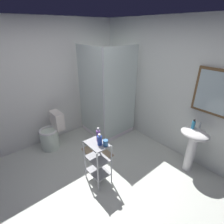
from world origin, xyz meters
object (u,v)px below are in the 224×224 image
at_px(shower_stall, 107,115).
at_px(shampoo_bottle_blue, 100,140).
at_px(storage_cart, 98,159).
at_px(conditioner_bottle_purple, 98,136).
at_px(toilet, 52,134).
at_px(pedestal_sink, 193,142).
at_px(rinse_cup, 106,143).
at_px(bath_mat, 97,152).
at_px(hand_soap_bottle, 193,125).

relative_size(shower_stall, shampoo_bottle_blue, 10.84).
height_order(storage_cart, conditioner_bottle_purple, conditioner_bottle_purple).
bearing_deg(toilet, storage_cart, 8.32).
height_order(shower_stall, storage_cart, shower_stall).
height_order(storage_cart, shampoo_bottle_blue, shampoo_bottle_blue).
distance_m(pedestal_sink, rinse_cup, 1.49).
xyz_separation_m(toilet, storage_cart, (1.36, 0.20, 0.12)).
distance_m(rinse_cup, bath_mat, 1.11).
distance_m(storage_cart, conditioner_bottle_purple, 0.41).
xyz_separation_m(pedestal_sink, bath_mat, (-1.41, -0.98, -0.57)).
bearing_deg(shower_stall, toilet, -103.44).
relative_size(hand_soap_bottle, rinse_cup, 1.70).
bearing_deg(toilet, bath_mat, 37.29).
height_order(shampoo_bottle_blue, rinse_cup, shampoo_bottle_blue).
xyz_separation_m(storage_cart, bath_mat, (-0.58, 0.39, -0.43)).
distance_m(shower_stall, toilet, 1.28).
xyz_separation_m(storage_cart, shampoo_bottle_blue, (0.05, 0.01, 0.38)).
height_order(shower_stall, bath_mat, shower_stall).
relative_size(conditioner_bottle_purple, shampoo_bottle_blue, 1.27).
bearing_deg(pedestal_sink, hand_soap_bottle, 165.42).
relative_size(storage_cart, hand_soap_bottle, 4.47).
bearing_deg(toilet, shower_stall, 76.56).
bearing_deg(shower_stall, storage_cart, -44.27).
height_order(shower_stall, hand_soap_bottle, shower_stall).
relative_size(toilet, bath_mat, 1.27).
xyz_separation_m(conditioner_bottle_purple, bath_mat, (-0.55, 0.34, -0.83)).
bearing_deg(storage_cart, bath_mat, 146.18).
bearing_deg(bath_mat, pedestal_sink, 34.74).
height_order(conditioner_bottle_purple, rinse_cup, conditioner_bottle_purple).
relative_size(storage_cart, shampoo_bottle_blue, 4.01).
xyz_separation_m(pedestal_sink, shampoo_bottle_blue, (-0.77, -1.35, 0.24)).
distance_m(shower_stall, conditioner_bottle_purple, 1.48).
bearing_deg(rinse_cup, storage_cart, -153.11).
distance_m(shower_stall, bath_mat, 0.92).
relative_size(shower_stall, bath_mat, 3.33).
xyz_separation_m(toilet, hand_soap_bottle, (2.12, 1.58, 0.57)).
relative_size(storage_cart, bath_mat, 1.23).
height_order(pedestal_sink, shampoo_bottle_blue, shampoo_bottle_blue).
bearing_deg(rinse_cup, bath_mat, 155.31).
xyz_separation_m(pedestal_sink, toilet, (-2.18, -1.57, -0.26)).
distance_m(storage_cart, shampoo_bottle_blue, 0.39).
distance_m(shower_stall, rinse_cup, 1.57).
distance_m(shower_stall, shampoo_bottle_blue, 1.56).
distance_m(toilet, shampoo_bottle_blue, 1.51).
distance_m(toilet, bath_mat, 1.02).
bearing_deg(bath_mat, conditioner_bottle_purple, -31.49).
xyz_separation_m(toilet, rinse_cup, (1.49, 0.26, 0.47)).
bearing_deg(shampoo_bottle_blue, hand_soap_bottle, 62.81).
bearing_deg(storage_cart, shower_stall, 135.73).
distance_m(toilet, hand_soap_bottle, 2.70).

